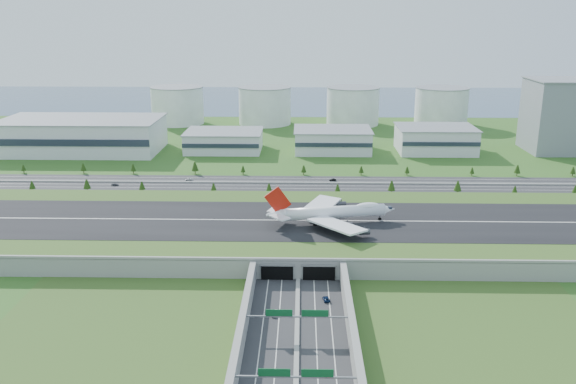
{
  "coord_description": "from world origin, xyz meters",
  "views": [
    {
      "loc": [
        1.32,
        -277.92,
        104.85
      ],
      "look_at": [
        -6.07,
        35.0,
        12.09
      ],
      "focal_mm": 38.0,
      "sensor_mm": 36.0,
      "label": 1
    }
  ],
  "objects_px": {
    "car_4": "(115,184)",
    "car_7": "(189,179)",
    "boeing_747": "(332,212)",
    "fuel_tank_a": "(178,106)",
    "office_tower": "(559,116)",
    "car_5": "(333,180)",
    "car_2": "(326,299)",
    "car_0": "(276,313)"
  },
  "relations": [
    {
      "from": "car_4",
      "to": "car_7",
      "type": "xyz_separation_m",
      "value": [
        44.25,
        13.46,
        -0.06
      ]
    },
    {
      "from": "car_0",
      "to": "car_2",
      "type": "height_order",
      "value": "car_0"
    },
    {
      "from": "office_tower",
      "to": "car_0",
      "type": "bearing_deg",
      "value": -127.0
    },
    {
      "from": "car_0",
      "to": "boeing_747",
      "type": "bearing_deg",
      "value": 88.83
    },
    {
      "from": "car_7",
      "to": "car_0",
      "type": "bearing_deg",
      "value": 22.79
    },
    {
      "from": "boeing_747",
      "to": "car_0",
      "type": "bearing_deg",
      "value": -117.68
    },
    {
      "from": "office_tower",
      "to": "car_0",
      "type": "relative_size",
      "value": 11.51
    },
    {
      "from": "fuel_tank_a",
      "to": "car_2",
      "type": "bearing_deg",
      "value": -70.94
    },
    {
      "from": "office_tower",
      "to": "car_5",
      "type": "relative_size",
      "value": 12.34
    },
    {
      "from": "fuel_tank_a",
      "to": "office_tower",
      "type": "bearing_deg",
      "value": -19.77
    },
    {
      "from": "office_tower",
      "to": "car_2",
      "type": "xyz_separation_m",
      "value": [
        -189.17,
        -263.74,
        -26.7
      ]
    },
    {
      "from": "car_5",
      "to": "car_7",
      "type": "height_order",
      "value": "car_5"
    },
    {
      "from": "office_tower",
      "to": "car_2",
      "type": "height_order",
      "value": "office_tower"
    },
    {
      "from": "car_2",
      "to": "car_7",
      "type": "distance_m",
      "value": 188.37
    },
    {
      "from": "office_tower",
      "to": "fuel_tank_a",
      "type": "bearing_deg",
      "value": 160.23
    },
    {
      "from": "boeing_747",
      "to": "car_5",
      "type": "height_order",
      "value": "boeing_747"
    },
    {
      "from": "car_5",
      "to": "boeing_747",
      "type": "bearing_deg",
      "value": -10.09
    },
    {
      "from": "car_0",
      "to": "car_4",
      "type": "relative_size",
      "value": 1.07
    },
    {
      "from": "boeing_747",
      "to": "fuel_tank_a",
      "type": "bearing_deg",
      "value": 102.5
    },
    {
      "from": "fuel_tank_a",
      "to": "car_2",
      "type": "height_order",
      "value": "fuel_tank_a"
    },
    {
      "from": "fuel_tank_a",
      "to": "boeing_747",
      "type": "xyz_separation_m",
      "value": [
        135.54,
        -313.38,
        -3.9
      ]
    },
    {
      "from": "car_5",
      "to": "car_7",
      "type": "relative_size",
      "value": 0.93
    },
    {
      "from": "boeing_747",
      "to": "car_7",
      "type": "xyz_separation_m",
      "value": [
        -87.35,
        103.91,
        -12.79
      ]
    },
    {
      "from": "office_tower",
      "to": "car_2",
      "type": "distance_m",
      "value": 325.66
    },
    {
      "from": "car_4",
      "to": "office_tower",
      "type": "bearing_deg",
      "value": -81.62
    },
    {
      "from": "boeing_747",
      "to": "car_4",
      "type": "height_order",
      "value": "boeing_747"
    },
    {
      "from": "car_4",
      "to": "car_7",
      "type": "bearing_deg",
      "value": -83.56
    },
    {
      "from": "boeing_747",
      "to": "car_2",
      "type": "distance_m",
      "value": 66.77
    },
    {
      "from": "fuel_tank_a",
      "to": "car_7",
      "type": "relative_size",
      "value": 10.44
    },
    {
      "from": "office_tower",
      "to": "car_2",
      "type": "bearing_deg",
      "value": -125.65
    },
    {
      "from": "boeing_747",
      "to": "car_7",
      "type": "relative_size",
      "value": 13.18
    },
    {
      "from": "car_2",
      "to": "car_7",
      "type": "height_order",
      "value": "car_7"
    },
    {
      "from": "car_7",
      "to": "fuel_tank_a",
      "type": "bearing_deg",
      "value": -163.69
    },
    {
      "from": "car_0",
      "to": "office_tower",
      "type": "bearing_deg",
      "value": 68.62
    },
    {
      "from": "office_tower",
      "to": "car_4",
      "type": "height_order",
      "value": "office_tower"
    },
    {
      "from": "office_tower",
      "to": "fuel_tank_a",
      "type": "height_order",
      "value": "office_tower"
    },
    {
      "from": "car_0",
      "to": "car_5",
      "type": "height_order",
      "value": "car_0"
    },
    {
      "from": "car_0",
      "to": "car_7",
      "type": "xyz_separation_m",
      "value": [
        -63.98,
        181.35,
        -0.12
      ]
    },
    {
      "from": "car_0",
      "to": "car_5",
      "type": "distance_m",
      "value": 184.32
    },
    {
      "from": "car_2",
      "to": "car_4",
      "type": "bearing_deg",
      "value": -61.36
    },
    {
      "from": "fuel_tank_a",
      "to": "car_2",
      "type": "distance_m",
      "value": 401.05
    },
    {
      "from": "office_tower",
      "to": "car_5",
      "type": "height_order",
      "value": "office_tower"
    }
  ]
}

